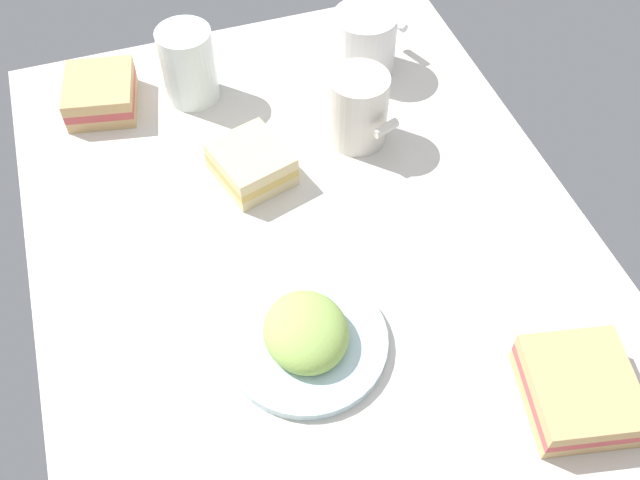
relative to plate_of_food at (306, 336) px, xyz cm
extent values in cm
cube|color=beige|center=(-10.43, 4.97, -2.68)|extent=(90.00, 64.00, 2.00)
cylinder|color=silver|center=(0.00, 0.00, -1.08)|extent=(17.09, 17.09, 1.20)
ellipsoid|color=#99BF59|center=(0.00, 0.00, 0.85)|extent=(9.68, 8.71, 5.31)
cylinder|color=silver|center=(-27.40, 15.62, 3.21)|extent=(7.65, 7.65, 9.78)
cylinder|color=brown|center=(-27.40, 15.62, 7.60)|extent=(6.73, 6.73, 0.40)
cylinder|color=silver|center=(-22.52, 17.42, 3.70)|extent=(2.32, 3.65, 1.20)
cylinder|color=white|center=(-40.29, 21.29, 2.73)|extent=(8.81, 8.81, 8.83)
cylinder|color=tan|center=(-40.29, 21.29, 6.64)|extent=(7.75, 7.75, 0.40)
cylinder|color=white|center=(-42.58, 26.83, 3.17)|extent=(4.12, 2.63, 1.20)
cube|color=beige|center=(-24.88, 0.86, -0.88)|extent=(10.94, 10.33, 1.60)
cube|color=#D8B259|center=(-24.88, 0.86, 0.52)|extent=(10.94, 10.33, 1.20)
cube|color=beige|center=(-24.88, 0.86, 1.92)|extent=(10.94, 10.33, 1.60)
cube|color=tan|center=(-43.76, -14.97, -0.88)|extent=(11.32, 10.54, 1.60)
cube|color=#C14C4C|center=(-43.76, -14.97, 0.52)|extent=(11.32, 10.54, 1.20)
cube|color=tan|center=(-43.76, -14.97, 1.92)|extent=(11.32, 10.54, 1.60)
cube|color=tan|center=(14.33, 23.20, -0.88)|extent=(12.76, 11.90, 1.60)
cube|color=#C14C4C|center=(14.33, 23.20, 0.52)|extent=(12.76, 11.90, 1.20)
cube|color=tan|center=(14.33, 23.20, 1.92)|extent=(12.76, 11.90, 1.60)
cylinder|color=silver|center=(-42.14, -2.94, 3.53)|extent=(7.25, 7.25, 10.42)
cylinder|color=white|center=(-42.14, -2.94, 1.35)|extent=(6.53, 6.53, 6.06)
camera|label=1|loc=(35.34, -10.19, 64.07)|focal=39.94mm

